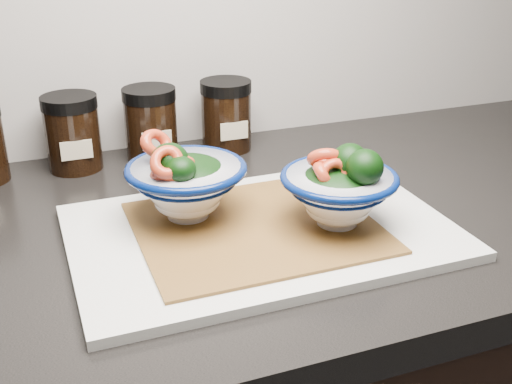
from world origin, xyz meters
name	(u,v)px	position (x,y,z in m)	size (l,w,h in m)	color
countertop	(210,234)	(0.00, 1.45, 0.88)	(3.50, 0.60, 0.04)	black
cutting_board	(261,232)	(0.05, 1.39, 0.91)	(0.45, 0.30, 0.01)	silver
bamboo_mat	(256,227)	(0.04, 1.39, 0.91)	(0.28, 0.24, 0.00)	brown
bowl_left	(185,182)	(-0.03, 1.44, 0.96)	(0.15, 0.15, 0.12)	white
bowl_right	(340,189)	(0.13, 1.36, 0.96)	(0.14, 0.14, 0.10)	white
spice_jar_b	(72,133)	(-0.14, 1.69, 0.96)	(0.08, 0.08, 0.11)	black
spice_jar_c	(151,124)	(-0.02, 1.69, 0.96)	(0.08, 0.08, 0.11)	black
spice_jar_d	(226,115)	(0.10, 1.69, 0.96)	(0.08, 0.08, 0.11)	black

